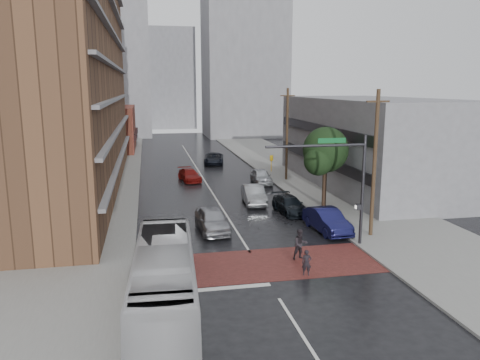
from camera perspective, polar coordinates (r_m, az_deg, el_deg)
name	(u,v)px	position (r m, az deg, el deg)	size (l,w,h in m)	color
ground	(260,268)	(27.10, 2.42, -10.68)	(160.00, 160.00, 0.00)	black
crosswalk	(258,265)	(27.55, 2.17, -10.28)	(14.00, 5.00, 0.02)	maroon
sidewalk_west	(95,186)	(50.72, -17.24, -0.65)	(9.00, 90.00, 0.15)	gray
sidewalk_east	(306,177)	(53.37, 8.10, 0.33)	(9.00, 90.00, 0.15)	gray
apartment_block	(58,45)	(49.21, -21.34, 15.07)	(10.00, 44.00, 28.00)	brown
storefront_west	(109,128)	(78.91, -15.66, 6.07)	(8.00, 16.00, 7.00)	brown
building_east	(370,142)	(50.10, 15.57, 4.44)	(11.00, 26.00, 9.00)	gray
distant_tower_west	(104,57)	(102.88, -16.20, 14.15)	(18.00, 16.00, 32.00)	gray
distant_tower_east	(244,47)	(98.77, 0.49, 15.88)	(16.00, 14.00, 36.00)	gray
distant_tower_center	(170,79)	(119.57, -8.57, 12.09)	(12.00, 10.00, 24.00)	gray
street_tree	(326,153)	(39.60, 10.39, 3.28)	(4.20, 4.10, 6.90)	#332319
signal_mast	(342,175)	(29.89, 12.31, 0.62)	(6.50, 0.30, 7.20)	#2D2D33
utility_pole_near	(375,163)	(32.42, 16.08, 1.99)	(1.60, 0.26, 10.00)	#473321
utility_pole_far	(287,134)	(50.86, 5.75, 5.62)	(1.60, 0.26, 10.00)	#473321
transit_bus	(164,280)	(21.79, -9.23, -11.96)	(2.67, 11.40, 3.18)	#BBBCBE
pedestrian_a	(307,263)	(26.11, 8.12, -9.97)	(0.52, 0.34, 1.43)	black
pedestrian_b	(300,244)	(28.31, 7.38, -7.78)	(0.90, 0.70, 1.86)	black
car_travel_a	(212,220)	(33.39, -3.43, -4.88)	(1.99, 4.95, 1.68)	#9B9DA3
car_travel_b	(254,195)	(41.14, 1.69, -1.80)	(1.72, 4.92, 1.62)	#93979A
car_travel_c	(189,175)	(51.33, -6.18, 0.60)	(1.83, 4.50, 1.31)	maroon
suv_travel	(214,159)	(62.36, -3.21, 2.63)	(2.46, 5.34, 1.48)	black
car_parked_near	(327,220)	(33.86, 10.56, -4.86)	(1.74, 5.00, 1.65)	#12123F
car_parked_mid	(290,205)	(38.38, 6.09, -3.03)	(1.89, 4.66, 1.35)	black
car_parked_far	(261,176)	(49.69, 2.60, 0.45)	(1.84, 4.58, 1.56)	#B3B7BB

